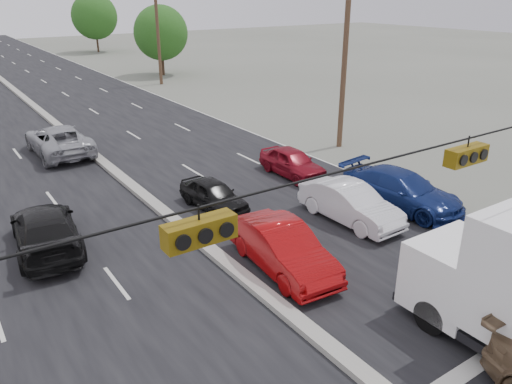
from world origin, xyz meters
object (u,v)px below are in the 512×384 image
Objects in this scene: queue_car_d at (401,191)px; oncoming_near at (46,230)px; utility_pole_right_b at (345,57)px; queue_car_b at (350,204)px; queue_car_e at (292,163)px; tree_right_mid at (161,33)px; queue_car_a at (214,195)px; oncoming_far at (59,140)px; utility_pole_right_c at (158,29)px; tree_right_far at (94,16)px; red_sedan at (283,248)px.

queue_car_d reaches higher than oncoming_near.
utility_pole_right_b reaches higher than queue_car_b.
oncoming_near is (-11.75, -1.10, 0.07)m from queue_car_e.
queue_car_d is (-6.52, -38.00, -3.56)m from tree_right_mid.
queue_car_a is 0.68× the size of queue_car_d.
tree_right_mid is (2.50, 30.00, -0.77)m from utility_pole_right_b.
tree_right_mid is at bearing 74.65° from queue_car_b.
oncoming_far is at bearing -99.86° from oncoming_near.
queue_car_b is 0.88× the size of oncoming_near.
queue_car_d reaches higher than queue_car_b.
oncoming_far is (-13.90, -17.46, -4.30)m from utility_pole_right_c.
queue_car_b is at bearing 114.65° from oncoming_far.
tree_right_far reaches higher than oncoming_far.
tree_right_far reaches higher than red_sedan.
queue_car_d is at bearing -6.66° from queue_car_b.
tree_right_far is at bearing 81.97° from red_sedan.
utility_pole_right_b is 18.00m from oncoming_near.
red_sedan is at bearing -102.81° from tree_right_far.
tree_right_mid is 36.35m from queue_car_a.
red_sedan is (-14.60, -64.22, -4.19)m from tree_right_far.
tree_right_mid reaches higher than queue_car_d.
utility_pole_right_b is 1.95× the size of oncoming_near.
utility_pole_right_b is at bearing 150.99° from oncoming_far.
oncoming_far is at bearing 131.24° from queue_car_e.
utility_pole_right_c is 33.73m from queue_car_b.
oncoming_near is at bearing -120.34° from tree_right_mid.
red_sedan is (-13.60, -39.22, -3.57)m from tree_right_mid.
oncoming_far is at bearing 104.27° from red_sedan.
utility_pole_right_c reaches higher than red_sedan.
queue_car_e reaches higher than queue_car_a.
queue_car_e is (-1.34, 5.60, -0.10)m from queue_car_d.
queue_car_b is at bearing -130.79° from utility_pole_right_b.
queue_car_a is at bearing 88.93° from red_sedan.
queue_car_e is (5.17, 1.33, 0.06)m from queue_car_a.
oncoming_near is (-20.61, -58.50, -4.21)m from tree_right_far.
tree_right_far is 50.72m from oncoming_far.
oncoming_far reaches higher than queue_car_b.
oncoming_far is (-13.90, 7.54, -4.30)m from utility_pole_right_b.
utility_pole_right_b is at bearing 24.70° from queue_car_e.
tree_right_mid is at bearing -92.29° from tree_right_far.
oncoming_far is at bearing 151.51° from utility_pole_right_b.
queue_car_e is at bearing 74.33° from queue_car_b.
utility_pole_right_c is at bearing 90.00° from utility_pole_right_b.
tree_right_far is 65.99m from red_sedan.
queue_car_b reaches higher than queue_car_e.
tree_right_far is at bearing -110.66° from oncoming_far.
queue_car_b is (-6.70, -7.77, -4.36)m from utility_pole_right_b.
red_sedan is 4.63m from queue_car_b.
utility_pole_right_b is at bearing -94.76° from tree_right_mid.
oncoming_near is at bearing 153.53° from queue_car_d.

